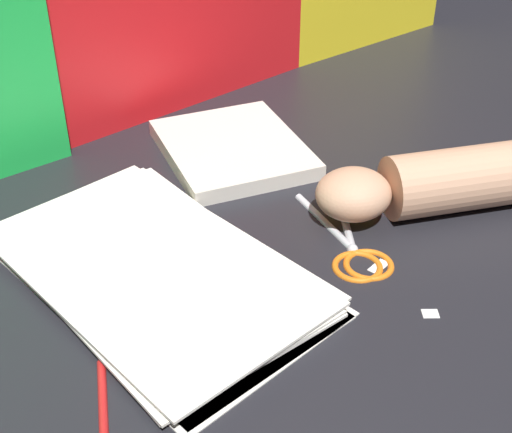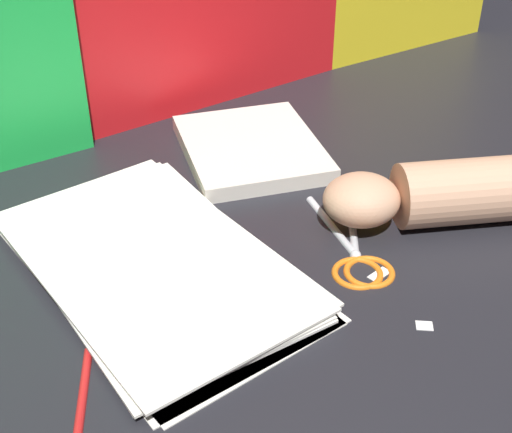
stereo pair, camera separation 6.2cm
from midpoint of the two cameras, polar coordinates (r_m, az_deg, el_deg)
The scene contains 9 objects.
ground_plane at distance 0.74m, azimuth 5.78°, elevation -4.79°, with size 6.00×6.00×0.00m, color black.
paper_stack at distance 0.74m, azimuth -5.83°, elevation -3.81°, with size 0.23×0.37×0.02m.
book_closed at distance 0.95m, azimuth 1.48°, elevation 5.44°, with size 0.23×0.25×0.02m.
scissors at distance 0.77m, azimuth 10.30°, elevation -2.99°, with size 0.14×0.18×0.01m.
hand_forearm at distance 0.85m, azimuth 19.21°, elevation 1.91°, with size 0.34×0.23×0.08m.
paper_scrap_near at distance 0.71m, azimuth 15.81°, elevation -8.47°, with size 0.02×0.02×0.00m.
paper_scrap_mid at distance 0.76m, azimuth 12.17°, elevation -4.61°, with size 0.03×0.01×0.00m.
paper_scrap_far at distance 0.71m, azimuth 7.07°, elevation -7.11°, with size 0.02×0.02×0.00m.
pen at distance 0.62m, azimuth -11.05°, elevation -15.00°, with size 0.08×0.13×0.01m.
Camera 2 is at (-0.38, -0.44, 0.46)m, focal length 50.00 mm.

